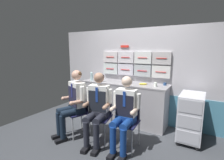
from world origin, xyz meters
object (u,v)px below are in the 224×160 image
at_px(service_trolley, 191,116).
at_px(snack_banana, 143,84).
at_px(folding_chair_center, 101,111).
at_px(crew_member_center, 97,105).
at_px(crew_member_right, 124,111).
at_px(crew_member_left, 73,100).
at_px(water_bottle_short, 101,77).
at_px(folding_chair_right, 128,116).
at_px(folding_chair_left, 81,107).
at_px(coffee_cup_white, 165,84).

xyz_separation_m(service_trolley, snack_banana, (-0.99, 0.17, 0.47)).
relative_size(folding_chair_center, crew_member_center, 0.68).
distance_m(crew_member_right, snack_banana, 1.07).
xyz_separation_m(crew_member_left, water_bottle_short, (0.01, 0.92, 0.32)).
distance_m(folding_chair_right, crew_member_right, 0.22).
relative_size(folding_chair_left, water_bottle_short, 3.79).
bearing_deg(crew_member_right, folding_chair_left, 174.11).
bearing_deg(folding_chair_center, snack_banana, 62.77).
xyz_separation_m(folding_chair_left, folding_chair_right, (0.99, 0.06, 0.00)).
xyz_separation_m(service_trolley, coffee_cup_white, (-0.57, 0.35, 0.48)).
relative_size(folding_chair_left, crew_member_left, 0.67).
relative_size(folding_chair_left, crew_member_center, 0.68).
height_order(crew_member_left, crew_member_center, crew_member_left).
xyz_separation_m(folding_chair_left, snack_banana, (0.94, 0.93, 0.40)).
distance_m(crew_member_left, crew_member_center, 0.56).
distance_m(folding_chair_right, coffee_cup_white, 1.19).
height_order(folding_chair_right, crew_member_right, crew_member_right).
bearing_deg(water_bottle_short, crew_member_center, -59.36).
bearing_deg(snack_banana, folding_chair_left, -135.11).
bearing_deg(water_bottle_short, crew_member_left, -90.82).
bearing_deg(folding_chair_left, crew_member_center, -16.32).
relative_size(folding_chair_right, water_bottle_short, 3.79).
bearing_deg(snack_banana, coffee_cup_white, 23.78).
relative_size(crew_member_center, water_bottle_short, 5.57).
distance_m(water_bottle_short, snack_banana, 1.00).
distance_m(folding_chair_left, crew_member_right, 1.02).
distance_m(crew_member_right, water_bottle_short, 1.41).
bearing_deg(coffee_cup_white, folding_chair_left, -140.47).
height_order(crew_member_left, folding_chair_right, crew_member_left).
xyz_separation_m(service_trolley, crew_member_right, (-0.92, -0.87, 0.21)).
bearing_deg(folding_chair_left, coffee_cup_white, 39.53).
bearing_deg(crew_member_left, crew_member_right, 2.45).
bearing_deg(crew_member_right, folding_chair_center, 167.71).
bearing_deg(water_bottle_short, crew_member_right, -39.85).
bearing_deg(folding_chair_left, water_bottle_short, 93.58).
bearing_deg(folding_chair_center, water_bottle_short, 124.02).
distance_m(service_trolley, snack_banana, 1.10).
bearing_deg(crew_member_left, folding_chair_right, 11.26).
relative_size(crew_member_center, folding_chair_right, 1.47).
height_order(crew_member_left, folding_chair_center, crew_member_left).
bearing_deg(snack_banana, crew_member_center, -112.27).
distance_m(folding_chair_right, water_bottle_short, 1.35).
relative_size(service_trolley, snack_banana, 5.14).
bearing_deg(service_trolley, snack_banana, 170.14).
height_order(water_bottle_short, coffee_cup_white, water_bottle_short).
xyz_separation_m(folding_chair_right, crew_member_right, (0.01, -0.16, 0.15)).
height_order(service_trolley, water_bottle_short, water_bottle_short).
bearing_deg(folding_chair_right, water_bottle_short, 145.58).
bearing_deg(folding_chair_left, service_trolley, 21.62).
distance_m(service_trolley, crew_member_right, 1.28).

